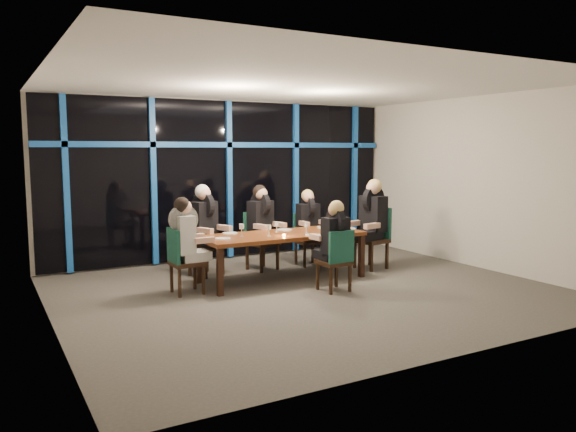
{
  "coord_description": "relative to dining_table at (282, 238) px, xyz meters",
  "views": [
    {
      "loc": [
        -4.19,
        -6.93,
        2.08
      ],
      "look_at": [
        0.0,
        0.6,
        1.05
      ],
      "focal_mm": 35.0,
      "sensor_mm": 36.0,
      "label": 1
    }
  ],
  "objects": [
    {
      "name": "plate_near_mid",
      "position": [
        0.32,
        -0.42,
        0.08
      ],
      "size": [
        0.24,
        0.24,
        0.01
      ],
      "primitive_type": "cylinder",
      "color": "white",
      "rests_on": "dining_table"
    },
    {
      "name": "chair_far_right",
      "position": [
        0.98,
        0.86,
        -0.16
      ],
      "size": [
        0.46,
        0.46,
        0.93
      ],
      "rotation": [
        0.0,
        0.0,
        -0.07
      ],
      "color": "black",
      "rests_on": "ground"
    },
    {
      "name": "window_wall",
      "position": [
        0.01,
        2.13,
        0.87
      ],
      "size": [
        6.86,
        0.43,
        2.94
      ],
      "color": "black",
      "rests_on": "ground"
    },
    {
      "name": "chair_near_mid",
      "position": [
        0.34,
        -1.06,
        -0.17
      ],
      "size": [
        0.44,
        0.44,
        0.92
      ],
      "rotation": [
        0.0,
        0.0,
        3.17
      ],
      "color": "black",
      "rests_on": "ground"
    },
    {
      "name": "plate_end_right",
      "position": [
        1.22,
        -0.09,
        0.08
      ],
      "size": [
        0.24,
        0.24,
        0.01
      ],
      "primitive_type": "cylinder",
      "color": "white",
      "rests_on": "dining_table"
    },
    {
      "name": "wine_glass_c",
      "position": [
        0.36,
        -0.15,
        0.18
      ],
      "size": [
        0.06,
        0.06,
        0.16
      ],
      "color": "silver",
      "rests_on": "dining_table"
    },
    {
      "name": "plate_far_mid",
      "position": [
        0.21,
        0.3,
        0.08
      ],
      "size": [
        0.24,
        0.24,
        0.01
      ],
      "primitive_type": "cylinder",
      "color": "white",
      "rests_on": "dining_table"
    },
    {
      "name": "diner_end_right",
      "position": [
        1.78,
        0.01,
        0.33
      ],
      "size": [
        0.71,
        0.58,
        1.04
      ],
      "rotation": [
        0.0,
        0.0,
        4.89
      ],
      "color": "black",
      "rests_on": "ground"
    },
    {
      "name": "wine_glass_b",
      "position": [
        0.01,
        0.2,
        0.19
      ],
      "size": [
        0.06,
        0.06,
        0.17
      ],
      "color": "silver",
      "rests_on": "dining_table"
    },
    {
      "name": "diner_end_left",
      "position": [
        -1.6,
        -0.07,
        0.23
      ],
      "size": [
        0.6,
        0.48,
        0.93
      ],
      "rotation": [
        0.0,
        0.0,
        1.59
      ],
      "color": "black",
      "rests_on": "ground"
    },
    {
      "name": "chair_end_left",
      "position": [
        -1.68,
        -0.07,
        -0.15
      ],
      "size": [
        0.45,
        0.45,
        0.96
      ],
      "rotation": [
        0.0,
        0.0,
        1.59
      ],
      "color": "black",
      "rests_on": "ground"
    },
    {
      "name": "wine_glass_e",
      "position": [
        0.92,
        0.11,
        0.2
      ],
      "size": [
        0.07,
        0.07,
        0.19
      ],
      "color": "silver",
      "rests_on": "dining_table"
    },
    {
      "name": "plate_end_left",
      "position": [
        -1.04,
        -0.06,
        0.08
      ],
      "size": [
        0.24,
        0.24,
        0.01
      ],
      "primitive_type": "cylinder",
      "color": "white",
      "rests_on": "dining_table"
    },
    {
      "name": "diner_near_mid",
      "position": [
        0.34,
        -0.98,
        0.19
      ],
      "size": [
        0.46,
        0.57,
        0.89
      ],
      "rotation": [
        0.0,
        0.0,
        3.17
      ],
      "color": "black",
      "rests_on": "ground"
    },
    {
      "name": "water_pitcher",
      "position": [
        0.85,
        -0.1,
        0.16
      ],
      "size": [
        0.11,
        0.1,
        0.18
      ],
      "rotation": [
        0.0,
        0.0,
        -0.09
      ],
      "color": "silver",
      "rests_on": "dining_table"
    },
    {
      "name": "tea_light",
      "position": [
        -0.09,
        -0.24,
        0.08
      ],
      "size": [
        0.05,
        0.05,
        0.03
      ],
      "primitive_type": "cylinder",
      "color": "#FFA94C",
      "rests_on": "dining_table"
    },
    {
      "name": "chair_end_right",
      "position": [
        1.87,
        0.03,
        -0.09
      ],
      "size": [
        0.57,
        0.57,
        1.07
      ],
      "rotation": [
        0.0,
        0.0,
        4.89
      ],
      "color": "black",
      "rests_on": "ground"
    },
    {
      "name": "chair_far_left",
      "position": [
        -0.97,
        0.98,
        -0.11
      ],
      "size": [
        0.62,
        0.62,
        1.03
      ],
      "rotation": [
        0.0,
        0.0,
        0.39
      ],
      "color": "black",
      "rests_on": "ground"
    },
    {
      "name": "chair_far_mid",
      "position": [
        0.05,
        0.93,
        -0.12
      ],
      "size": [
        0.57,
        0.57,
        1.0
      ],
      "rotation": [
        0.0,
        0.0,
        0.26
      ],
      "color": "black",
      "rests_on": "ground"
    },
    {
      "name": "diner_far_mid",
      "position": [
        0.07,
        0.85,
        0.27
      ],
      "size": [
        0.57,
        0.68,
        0.98
      ],
      "rotation": [
        0.0,
        0.0,
        0.26
      ],
      "color": "black",
      "rests_on": "ground"
    },
    {
      "name": "room",
      "position": [
        0.0,
        -0.8,
        1.34
      ],
      "size": [
        7.04,
        7.0,
        3.02
      ],
      "color": "#54504A",
      "rests_on": "ground"
    },
    {
      "name": "dining_table",
      "position": [
        0.0,
        0.0,
        0.0
      ],
      "size": [
        2.6,
        1.0,
        0.75
      ],
      "color": "brown",
      "rests_on": "ground"
    },
    {
      "name": "plate_far_left",
      "position": [
        -0.73,
        0.38,
        0.08
      ],
      "size": [
        0.24,
        0.24,
        0.01
      ],
      "primitive_type": "cylinder",
      "color": "white",
      "rests_on": "dining_table"
    },
    {
      "name": "wine_glass_a",
      "position": [
        -0.3,
        -0.13,
        0.19
      ],
      "size": [
        0.07,
        0.07,
        0.17
      ],
      "color": "silver",
      "rests_on": "dining_table"
    },
    {
      "name": "diner_far_right",
      "position": [
        0.97,
        0.78,
        0.21
      ],
      "size": [
        0.48,
        0.59,
        0.9
      ],
      "rotation": [
        0.0,
        0.0,
        -0.07
      ],
      "color": "black",
      "rests_on": "ground"
    },
    {
      "name": "plate_far_right",
      "position": [
        0.93,
        0.22,
        0.08
      ],
      "size": [
        0.24,
        0.24,
        0.01
      ],
      "primitive_type": "cylinder",
      "color": "white",
      "rests_on": "dining_table"
    },
    {
      "name": "wine_glass_d",
      "position": [
        -0.68,
        0.04,
        0.21
      ],
      "size": [
        0.07,
        0.07,
        0.19
      ],
      "color": "silver",
      "rests_on": "dining_table"
    },
    {
      "name": "wine_bottle",
      "position": [
        0.97,
        -0.1,
        0.21
      ],
      "size": [
        0.08,
        0.08,
        0.37
      ],
      "rotation": [
        0.0,
        0.0,
        -0.42
      ],
      "color": "black",
      "rests_on": "dining_table"
    },
    {
      "name": "diner_far_left",
      "position": [
        -0.94,
        0.9,
        0.3
      ],
      "size": [
        0.64,
        0.7,
        1.0
      ],
      "rotation": [
        0.0,
        0.0,
        0.39
      ],
      "color": "black",
      "rests_on": "ground"
    }
  ]
}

